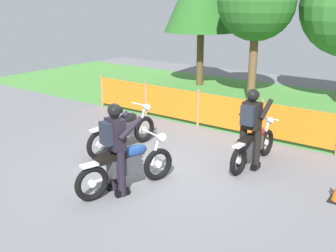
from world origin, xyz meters
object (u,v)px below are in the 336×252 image
object	(u,v)px
motorcycle_lead	(254,145)
rider_lead	(251,124)
motorcycle_trailing	(123,130)
motorcycle_third	(127,166)
rider_third	(115,144)

from	to	relation	value
motorcycle_lead	rider_lead	xyz separation A→B (m)	(-0.00, -0.21, 0.51)
motorcycle_trailing	motorcycle_third	world-z (taller)	motorcycle_trailing
motorcycle_lead	motorcycle_third	distance (m)	2.84
motorcycle_third	rider_lead	xyz separation A→B (m)	(1.38, 2.27, 0.48)
motorcycle_third	rider_third	bearing A→B (deg)	-179.49
motorcycle_third	rider_third	size ratio (longest dim) A/B	1.19
rider_lead	rider_third	xyz separation A→B (m)	(-1.44, -2.48, 0.00)
motorcycle_lead	rider_lead	size ratio (longest dim) A/B	1.15
motorcycle_third	rider_lead	distance (m)	2.70
motorcycle_lead	rider_third	xyz separation A→B (m)	(-1.44, -2.70, 0.51)
motorcycle_third	rider_third	xyz separation A→B (m)	(-0.06, -0.22, 0.48)
motorcycle_trailing	rider_third	xyz separation A→B (m)	(1.39, -1.70, 0.47)
motorcycle_trailing	motorcycle_third	xyz separation A→B (m)	(1.45, -1.48, -0.01)
rider_lead	rider_third	size ratio (longest dim) A/B	1.00
rider_lead	motorcycle_lead	bearing A→B (deg)	0.51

